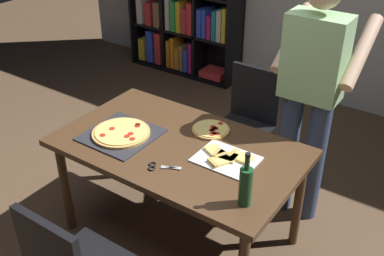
{
  "coord_description": "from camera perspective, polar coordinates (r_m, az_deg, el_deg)",
  "views": [
    {
      "loc": [
        1.45,
        -1.97,
        2.34
      ],
      "look_at": [
        0.0,
        0.15,
        0.8
      ],
      "focal_mm": 43.5,
      "sensor_mm": 36.0,
      "label": 1
    }
  ],
  "objects": [
    {
      "name": "person_serving_pizza",
      "position": [
        3.14,
        14.4,
        4.64
      ],
      "size": [
        0.55,
        0.54,
        1.75
      ],
      "color": "#38476B",
      "rests_on": "ground_plane"
    },
    {
      "name": "ground_plane",
      "position": [
        3.38,
        -1.47,
        -12.82
      ],
      "size": [
        12.0,
        12.0,
        0.0
      ],
      "primitive_type": "plane",
      "color": "brown"
    },
    {
      "name": "pizza_slices_on_towel",
      "position": [
        2.78,
        4.12,
        -3.65
      ],
      "size": [
        0.36,
        0.28,
        0.03
      ],
      "color": "white",
      "rests_on": "dining_table"
    },
    {
      "name": "dining_table",
      "position": [
        2.96,
        -1.64,
        -3.36
      ],
      "size": [
        1.54,
        0.91,
        0.75
      ],
      "color": "#4C331E",
      "rests_on": "ground_plane"
    },
    {
      "name": "chair_far_side",
      "position": [
        3.73,
        6.9,
        1.36
      ],
      "size": [
        0.42,
        0.42,
        0.9
      ],
      "color": "black",
      "rests_on": "ground_plane"
    },
    {
      "name": "second_pizza_plain",
      "position": [
        3.05,
        2.33,
        -0.2
      ],
      "size": [
        0.25,
        0.25,
        0.03
      ],
      "color": "tan",
      "rests_on": "dining_table"
    },
    {
      "name": "kitchen_scissors",
      "position": [
        2.71,
        -4.06,
        -4.77
      ],
      "size": [
        0.19,
        0.14,
        0.01
      ],
      "color": "silver",
      "rests_on": "dining_table"
    },
    {
      "name": "pepperoni_pizza_on_tray",
      "position": [
        3.03,
        -8.68,
        -0.66
      ],
      "size": [
        0.44,
        0.44,
        0.04
      ],
      "color": "#2D2D33",
      "rests_on": "dining_table"
    },
    {
      "name": "wine_bottle",
      "position": [
        2.4,
        6.58,
        -7.01
      ],
      "size": [
        0.07,
        0.07,
        0.32
      ],
      "color": "#194723",
      "rests_on": "dining_table"
    }
  ]
}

